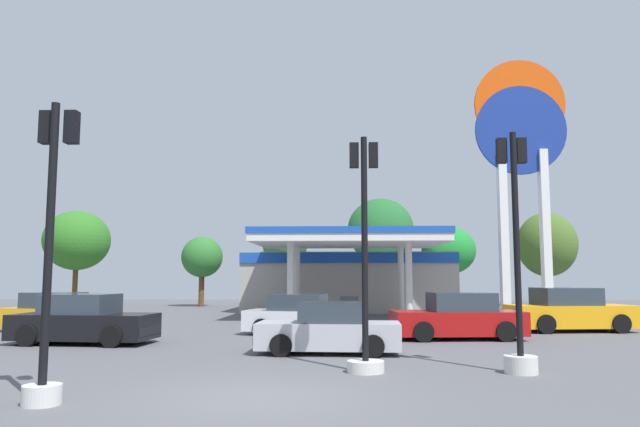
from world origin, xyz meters
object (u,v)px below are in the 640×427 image
(car_0, at_px, (570,312))
(tree_3, at_px, (381,231))
(traffic_signal_2, at_px, (518,288))
(station_pole_sign, at_px, (521,150))
(tree_0, at_px, (77,241))
(car_5, at_px, (330,330))
(tree_5, at_px, (547,244))
(car_1, at_px, (84,321))
(traffic_signal_0, at_px, (365,286))
(traffic_signal_1, at_px, (49,278))
(car_4, at_px, (458,318))
(tree_1, at_px, (202,257))
(tree_4, at_px, (449,251))
(car_2, at_px, (56,314))
(car_3, at_px, (301,316))
(tree_2, at_px, (285,246))

(car_0, bearing_deg, tree_3, 108.91)
(traffic_signal_2, bearing_deg, station_pole_sign, 72.69)
(tree_0, bearing_deg, car_5, -53.00)
(station_pole_sign, height_order, tree_3, station_pole_sign)
(car_5, xyz_separation_m, tree_5, (14.96, 26.77, 3.78))
(car_1, height_order, tree_3, tree_3)
(traffic_signal_0, bearing_deg, tree_5, 64.78)
(traffic_signal_0, xyz_separation_m, tree_3, (2.08, 28.02, 3.43))
(traffic_signal_1, relative_size, tree_5, 0.75)
(traffic_signal_2, relative_size, tree_0, 0.79)
(car_0, height_order, car_4, car_0)
(traffic_signal_2, bearing_deg, car_5, 142.78)
(car_1, height_order, traffic_signal_2, traffic_signal_2)
(tree_1, xyz_separation_m, tree_5, (24.68, 1.24, 0.94))
(car_0, relative_size, tree_1, 0.98)
(traffic_signal_1, bearing_deg, station_pole_sign, 55.56)
(tree_4, bearing_deg, car_1, -123.66)
(car_4, height_order, traffic_signal_2, traffic_signal_2)
(station_pole_sign, bearing_deg, car_2, -159.54)
(car_1, xyz_separation_m, tree_3, (10.68, 22.83, 4.60))
(car_5, height_order, traffic_signal_1, traffic_signal_1)
(car_3, xyz_separation_m, tree_2, (-2.79, 21.80, 3.70))
(station_pole_sign, height_order, traffic_signal_2, station_pole_sign)
(car_4, distance_m, traffic_signal_2, 7.18)
(station_pole_sign, relative_size, tree_3, 1.76)
(tree_1, relative_size, tree_4, 0.89)
(car_3, distance_m, tree_3, 20.54)
(traffic_signal_0, distance_m, tree_4, 29.19)
(car_1, bearing_deg, tree_2, 81.41)
(car_4, relative_size, car_5, 1.13)
(car_0, distance_m, car_4, 5.76)
(car_2, bearing_deg, tree_2, 72.21)
(car_4, height_order, tree_5, tree_5)
(car_5, distance_m, tree_3, 25.46)
(car_2, relative_size, tree_1, 0.89)
(tree_1, height_order, tree_2, tree_2)
(car_0, xyz_separation_m, car_4, (-4.86, -3.09, -0.05))
(traffic_signal_0, relative_size, tree_0, 0.78)
(station_pole_sign, distance_m, tree_0, 29.94)
(station_pole_sign, height_order, car_5, station_pole_sign)
(car_2, distance_m, tree_5, 33.09)
(car_5, bearing_deg, tree_5, 60.79)
(car_1, bearing_deg, tree_0, 115.38)
(traffic_signal_2, height_order, tree_5, tree_5)
(tree_3, bearing_deg, tree_0, -178.36)
(traffic_signal_1, distance_m, tree_5, 38.79)
(car_1, bearing_deg, tree_4, 56.34)
(traffic_signal_2, distance_m, tree_2, 31.44)
(tree_3, bearing_deg, traffic_signal_0, -94.25)
(tree_1, bearing_deg, tree_4, -1.28)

